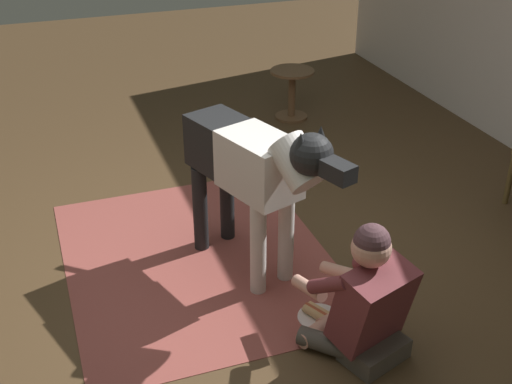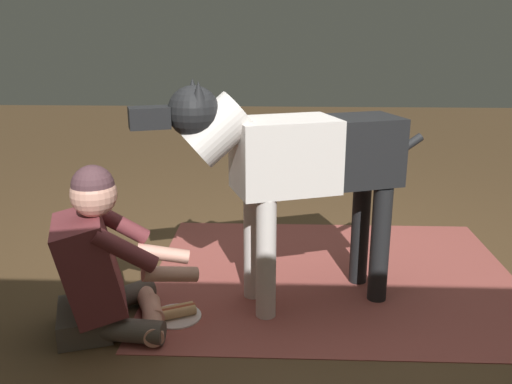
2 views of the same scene
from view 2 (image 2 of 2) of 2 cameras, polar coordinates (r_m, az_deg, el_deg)
name	(u,v)px [view 2 (image 2 of 2)]	position (r m, az deg, el deg)	size (l,w,h in m)	color
ground_plane	(288,284)	(3.19, 3.28, -9.42)	(14.20, 14.20, 0.00)	#4D3721
area_rug	(333,275)	(3.32, 7.93, -8.45)	(2.09, 1.71, 0.01)	#93453E
person_sitting_on_floor	(101,265)	(2.72, -15.57, -7.22)	(0.73, 0.60, 0.81)	#4F4740
large_dog	(296,162)	(2.75, 4.09, 3.09)	(1.44, 0.63, 1.17)	silver
hot_dog_on_plate	(176,313)	(2.87, -8.19, -12.19)	(0.25, 0.25, 0.06)	silver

